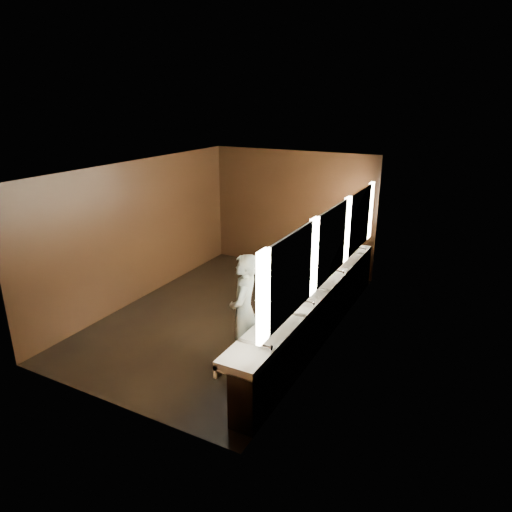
% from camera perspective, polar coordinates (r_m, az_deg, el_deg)
% --- Properties ---
extents(floor, '(6.00, 6.00, 0.00)m').
position_cam_1_polar(floor, '(8.79, -3.62, -7.38)').
color(floor, black).
rests_on(floor, ground).
extents(ceiling, '(4.00, 6.00, 0.02)m').
position_cam_1_polar(ceiling, '(7.94, -4.04, 11.00)').
color(ceiling, '#2D2D2B').
rests_on(ceiling, wall_back).
extents(wall_back, '(4.00, 0.02, 2.80)m').
position_cam_1_polar(wall_back, '(10.83, 4.51, 5.66)').
color(wall_back, black).
rests_on(wall_back, floor).
extents(wall_front, '(4.00, 0.02, 2.80)m').
position_cam_1_polar(wall_front, '(6.09, -18.77, -6.44)').
color(wall_front, black).
rests_on(wall_front, floor).
extents(wall_left, '(0.02, 6.00, 2.80)m').
position_cam_1_polar(wall_left, '(9.42, -14.28, 3.04)').
color(wall_left, black).
rests_on(wall_left, floor).
extents(wall_right, '(0.02, 6.00, 2.80)m').
position_cam_1_polar(wall_right, '(7.46, 9.42, -0.88)').
color(wall_right, black).
rests_on(wall_right, floor).
extents(sink_counter, '(0.55, 5.40, 1.01)m').
position_cam_1_polar(sink_counter, '(7.87, 7.63, -6.84)').
color(sink_counter, black).
rests_on(sink_counter, floor).
extents(mirror_band, '(0.06, 5.03, 1.15)m').
position_cam_1_polar(mirror_band, '(7.35, 9.42, 1.71)').
color(mirror_band, white).
rests_on(mirror_band, wall_right).
extents(person, '(0.60, 0.76, 1.81)m').
position_cam_1_polar(person, '(6.84, -1.50, -7.03)').
color(person, '#7DA3BB').
rests_on(person, floor).
extents(trash_bin, '(0.47, 0.47, 0.55)m').
position_cam_1_polar(trash_bin, '(7.42, 3.88, -10.31)').
color(trash_bin, black).
rests_on(trash_bin, floor).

